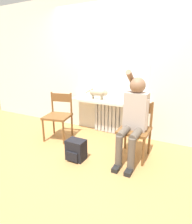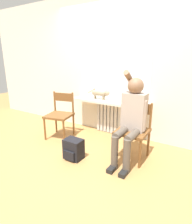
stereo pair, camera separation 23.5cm
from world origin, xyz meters
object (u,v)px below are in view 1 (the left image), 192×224
Objects in this scene: backpack at (76,150)px; chair_right at (135,128)px; person at (134,115)px; cat at (99,93)px; chair_left at (58,115)px.

chair_right is at bearing 35.49° from backpack.
person is (0.00, -0.11, 0.25)m from chair_right.
chair_right is 1.72× the size of cat.
cat reaches higher than chair_left.
chair_left and chair_right have the same top height.
person is at bearing -90.02° from chair_right.
person is at bearing -16.68° from chair_left.
person is 1.19m from cat.
backpack is at bearing -80.78° from cat.
cat is (0.56, 0.61, 0.37)m from chair_left.
cat is 1.58× the size of backpack.
chair_right is (1.49, 0.00, 0.00)m from chair_left.
cat reaches higher than backpack.
chair_right is 0.97m from backpack.
chair_right is at bearing 90.24° from person.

